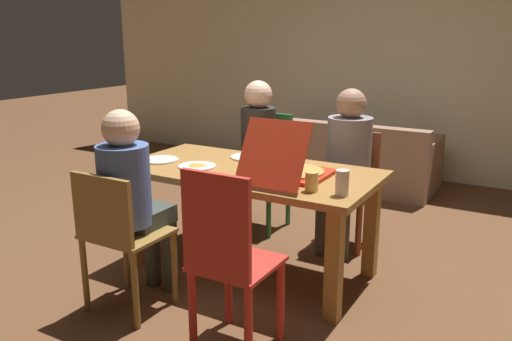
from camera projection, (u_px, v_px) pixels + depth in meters
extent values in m
plane|color=brown|center=(249.00, 269.00, 3.70)|extent=(20.00, 20.00, 0.00)
cube|color=beige|center=(388.00, 45.00, 5.90)|extent=(7.96, 0.12, 2.97)
cube|color=olive|center=(249.00, 172.00, 3.51)|extent=(1.73, 0.88, 0.04)
cube|color=olive|center=(132.00, 219.00, 3.69)|extent=(0.09, 0.09, 0.70)
cube|color=olive|center=(334.00, 266.00, 2.95)|extent=(0.09, 0.09, 0.70)
cube|color=olive|center=(190.00, 194.00, 4.26)|extent=(0.09, 0.09, 0.70)
cube|color=olive|center=(371.00, 228.00, 3.52)|extent=(0.09, 0.09, 0.70)
cylinder|color=brown|center=(359.00, 226.00, 3.87)|extent=(0.05, 0.05, 0.47)
cylinder|color=brown|center=(318.00, 218.00, 4.03)|extent=(0.05, 0.05, 0.47)
cylinder|color=brown|center=(373.00, 213.00, 4.15)|extent=(0.05, 0.05, 0.47)
cylinder|color=brown|center=(334.00, 206.00, 4.31)|extent=(0.05, 0.05, 0.47)
cube|color=brown|center=(347.00, 186.00, 4.03)|extent=(0.39, 0.40, 0.02)
cube|color=brown|center=(357.00, 155.00, 4.13)|extent=(0.37, 0.03, 0.39)
cylinder|color=#3F4236|center=(343.00, 227.00, 3.81)|extent=(0.10, 0.10, 0.49)
cylinder|color=#3F4236|center=(322.00, 223.00, 3.89)|extent=(0.10, 0.10, 0.49)
cube|color=#3F4236|center=(341.00, 183.00, 3.89)|extent=(0.30, 0.30, 0.11)
cylinder|color=gray|center=(349.00, 148.00, 3.95)|extent=(0.34, 0.34, 0.47)
sphere|color=#A57B5F|center=(351.00, 104.00, 3.86)|extent=(0.23, 0.23, 0.23)
cylinder|color=olive|center=(126.00, 254.00, 3.38)|extent=(0.04, 0.04, 0.47)
cylinder|color=olive|center=(174.00, 267.00, 3.19)|extent=(0.04, 0.04, 0.47)
cylinder|color=olive|center=(85.00, 275.00, 3.09)|extent=(0.04, 0.04, 0.47)
cylinder|color=olive|center=(135.00, 291.00, 2.90)|extent=(0.04, 0.04, 0.47)
cube|color=olive|center=(128.00, 233.00, 3.08)|extent=(0.45, 0.40, 0.02)
cube|color=olive|center=(102.00, 210.00, 2.87)|extent=(0.43, 0.03, 0.39)
cylinder|color=#363E37|center=(152.00, 250.00, 3.42)|extent=(0.10, 0.10, 0.49)
cylinder|color=#363E37|center=(170.00, 255.00, 3.34)|extent=(0.10, 0.10, 0.49)
cube|color=#363E37|center=(145.00, 216.00, 3.19)|extent=(0.27, 0.30, 0.11)
cylinder|color=#445E95|center=(124.00, 185.00, 3.00)|extent=(0.30, 0.30, 0.47)
sphere|color=#DDB18B|center=(121.00, 128.00, 2.92)|extent=(0.21, 0.21, 0.21)
cylinder|color=#2D7139|center=(269.00, 210.00, 4.20)|extent=(0.04, 0.04, 0.47)
cylinder|color=#2D7139|center=(227.00, 203.00, 4.39)|extent=(0.04, 0.04, 0.47)
cylinder|color=#2D7139|center=(288.00, 199.00, 4.50)|extent=(0.04, 0.04, 0.47)
cylinder|color=#2D7139|center=(249.00, 192.00, 4.69)|extent=(0.04, 0.04, 0.47)
cube|color=#2D7139|center=(258.00, 173.00, 4.38)|extent=(0.46, 0.41, 0.02)
cube|color=#2D7139|center=(269.00, 140.00, 4.48)|extent=(0.43, 0.03, 0.48)
cylinder|color=#3F303A|center=(245.00, 212.00, 4.13)|extent=(0.10, 0.10, 0.49)
cylinder|color=#3F303A|center=(230.00, 209.00, 4.20)|extent=(0.10, 0.10, 0.49)
cube|color=#3F303A|center=(248.00, 171.00, 4.22)|extent=(0.26, 0.34, 0.11)
cylinder|color=#302D2A|center=(258.00, 137.00, 4.30)|extent=(0.29, 0.29, 0.50)
sphere|color=beige|center=(258.00, 95.00, 4.21)|extent=(0.23, 0.23, 0.23)
cylinder|color=#B52C23|center=(228.00, 285.00, 2.97)|extent=(0.04, 0.04, 0.47)
cylinder|color=#B52C23|center=(281.00, 300.00, 2.80)|extent=(0.04, 0.04, 0.47)
cylinder|color=#B52C23|center=(193.00, 312.00, 2.68)|extent=(0.04, 0.04, 0.47)
cylinder|color=#B52C23|center=(248.00, 330.00, 2.52)|extent=(0.04, 0.04, 0.47)
cube|color=#B52C23|center=(237.00, 263.00, 2.68)|extent=(0.40, 0.40, 0.02)
cube|color=#B52C23|center=(216.00, 226.00, 2.45)|extent=(0.38, 0.03, 0.52)
cube|color=#B42A13|center=(295.00, 174.00, 3.33)|extent=(0.42, 0.42, 0.02)
cylinder|color=#C4863B|center=(295.00, 171.00, 3.33)|extent=(0.37, 0.37, 0.01)
cube|color=#B42A13|center=(273.00, 154.00, 3.02)|extent=(0.42, 0.21, 0.37)
cylinder|color=white|center=(161.00, 160.00, 3.72)|extent=(0.25, 0.25, 0.01)
cylinder|color=white|center=(248.00, 157.00, 3.80)|extent=(0.26, 0.26, 0.01)
cylinder|color=white|center=(197.00, 166.00, 3.54)|extent=(0.26, 0.26, 0.01)
cone|color=#C4852F|center=(197.00, 164.00, 3.54)|extent=(0.12, 0.12, 0.02)
cylinder|color=silver|center=(342.00, 183.00, 2.92)|extent=(0.08, 0.08, 0.15)
cylinder|color=#E0C065|center=(312.00, 182.00, 3.00)|extent=(0.08, 0.08, 0.12)
cube|color=#96725B|center=(349.00, 166.00, 5.72)|extent=(1.82, 0.82, 0.40)
cube|color=#96725B|center=(340.00, 139.00, 5.35)|extent=(1.82, 0.16, 0.33)
cube|color=#96725B|center=(284.00, 133.00, 6.04)|extent=(0.20, 0.78, 0.18)
cube|color=#96725B|center=(427.00, 149.00, 5.26)|extent=(0.20, 0.78, 0.18)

